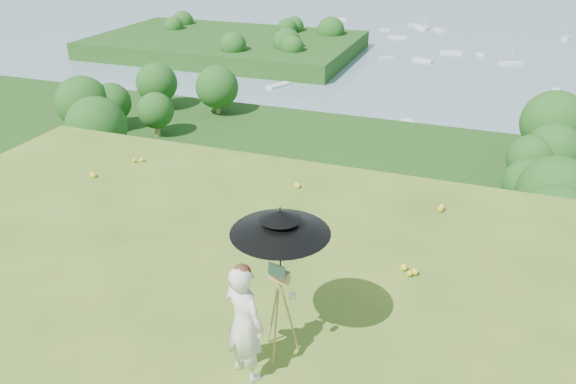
% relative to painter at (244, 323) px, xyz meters
% --- Properties ---
extents(ground, '(14.00, 14.00, 0.00)m').
position_rel_painter_xyz_m(ground, '(-2.15, 0.21, -0.87)').
color(ground, '#45681D').
rests_on(ground, ground).
extents(forest_slope, '(140.00, 56.00, 22.00)m').
position_rel_painter_xyz_m(forest_slope, '(-2.15, 35.21, -29.87)').
color(forest_slope, '#1C3C10').
rests_on(forest_slope, bay_water).
extents(shoreline_tier, '(170.00, 28.00, 8.00)m').
position_rel_painter_xyz_m(shoreline_tier, '(-2.15, 75.21, -36.87)').
color(shoreline_tier, '#675E52').
rests_on(shoreline_tier, bay_water).
extents(bay_water, '(700.00, 700.00, 0.00)m').
position_rel_painter_xyz_m(bay_water, '(-2.15, 240.21, -34.87)').
color(bay_water, slate).
rests_on(bay_water, ground).
extents(peninsula, '(90.00, 60.00, 12.00)m').
position_rel_painter_xyz_m(peninsula, '(-77.15, 155.21, -29.87)').
color(peninsula, '#1C3C10').
rests_on(peninsula, bay_water).
extents(slope_trees, '(110.00, 50.00, 6.00)m').
position_rel_painter_xyz_m(slope_trees, '(-2.15, 35.21, -15.87)').
color(slope_trees, '#1E5218').
rests_on(slope_trees, forest_slope).
extents(harbor_town, '(110.00, 22.00, 5.00)m').
position_rel_painter_xyz_m(harbor_town, '(-2.15, 75.21, -30.37)').
color(harbor_town, silver).
rests_on(harbor_town, shoreline_tier).
extents(moored_boats, '(140.00, 140.00, 0.70)m').
position_rel_painter_xyz_m(moored_boats, '(-14.65, 161.21, -34.52)').
color(moored_boats, silver).
rests_on(moored_boats, bay_water).
extents(wildflowers, '(10.00, 10.50, 0.12)m').
position_rel_painter_xyz_m(wildflowers, '(-2.15, 0.46, -0.81)').
color(wildflowers, yellow).
rests_on(wildflowers, ground).
extents(painter, '(0.75, 0.63, 1.74)m').
position_rel_painter_xyz_m(painter, '(0.00, 0.00, 0.00)').
color(painter, silver).
rests_on(painter, ground).
extents(field_easel, '(0.68, 0.68, 1.53)m').
position_rel_painter_xyz_m(field_easel, '(0.28, 0.54, -0.11)').
color(field_easel, '#9D7D42').
rests_on(field_easel, ground).
extents(sun_umbrella, '(1.55, 1.55, 1.07)m').
position_rel_painter_xyz_m(sun_umbrella, '(0.29, 0.57, 0.92)').
color(sun_umbrella, black).
rests_on(sun_umbrella, field_easel).
extents(painter_cap, '(0.26, 0.30, 0.10)m').
position_rel_painter_xyz_m(painter_cap, '(0.00, 0.00, 0.82)').
color(painter_cap, '#CD7079').
rests_on(painter_cap, painter).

